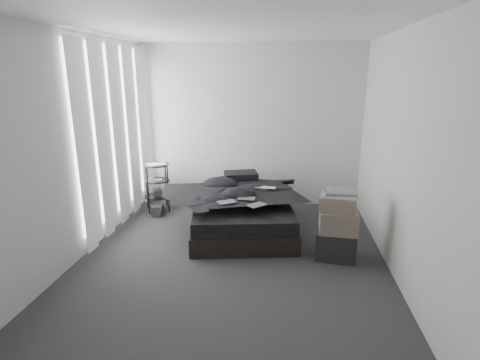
# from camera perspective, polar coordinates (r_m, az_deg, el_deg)

# --- Properties ---
(floor) EXTENTS (3.60, 4.20, 0.01)m
(floor) POSITION_cam_1_polar(r_m,az_deg,el_deg) (4.56, -1.24, -11.87)
(floor) COLOR #2F2F32
(floor) RESTS_ON ground
(ceiling) EXTENTS (3.60, 4.20, 0.01)m
(ceiling) POSITION_cam_1_polar(r_m,az_deg,el_deg) (4.07, -1.47, 22.60)
(ceiling) COLOR white
(ceiling) RESTS_ON ground
(wall_back) EXTENTS (3.60, 0.01, 2.60)m
(wall_back) POSITION_cam_1_polar(r_m,az_deg,el_deg) (6.18, 1.47, 8.21)
(wall_back) COLOR silver
(wall_back) RESTS_ON ground
(wall_front) EXTENTS (3.60, 0.01, 2.60)m
(wall_front) POSITION_cam_1_polar(r_m,az_deg,el_deg) (2.15, -9.43, -6.91)
(wall_front) COLOR silver
(wall_front) RESTS_ON ground
(wall_left) EXTENTS (0.01, 4.20, 2.60)m
(wall_left) POSITION_cam_1_polar(r_m,az_deg,el_deg) (4.72, -23.57, 4.51)
(wall_left) COLOR silver
(wall_left) RESTS_ON ground
(wall_right) EXTENTS (0.01, 4.20, 2.60)m
(wall_right) POSITION_cam_1_polar(r_m,az_deg,el_deg) (4.26, 23.44, 3.40)
(wall_right) COLOR silver
(wall_right) RESTS_ON ground
(window_left) EXTENTS (0.02, 2.00, 2.30)m
(window_left) POSITION_cam_1_polar(r_m,az_deg,el_deg) (5.49, -18.79, 6.94)
(window_left) COLOR white
(window_left) RESTS_ON wall_left
(curtain_left) EXTENTS (0.06, 2.12, 2.48)m
(curtain_left) POSITION_cam_1_polar(r_m,az_deg,el_deg) (5.48, -18.25, 6.22)
(curtain_left) COLOR white
(curtain_left) RESTS_ON wall_left
(bed) EXTENTS (1.61, 1.96, 0.24)m
(bed) POSITION_cam_1_polar(r_m,az_deg,el_deg) (5.31, 0.27, -6.28)
(bed) COLOR black
(bed) RESTS_ON floor
(mattress) EXTENTS (1.55, 1.90, 0.19)m
(mattress) POSITION_cam_1_polar(r_m,az_deg,el_deg) (5.24, 0.28, -4.10)
(mattress) COLOR black
(mattress) RESTS_ON bed
(duvet) EXTENTS (1.53, 1.70, 0.21)m
(duvet) POSITION_cam_1_polar(r_m,az_deg,el_deg) (5.13, 0.30, -2.20)
(duvet) COLOR black
(duvet) RESTS_ON mattress
(pillow_lower) EXTENTS (0.58, 0.44, 0.12)m
(pillow_lower) POSITION_cam_1_polar(r_m,az_deg,el_deg) (5.84, -0.47, -0.39)
(pillow_lower) COLOR black
(pillow_lower) RESTS_ON mattress
(pillow_upper) EXTENTS (0.57, 0.46, 0.11)m
(pillow_upper) POSITION_cam_1_polar(r_m,az_deg,el_deg) (5.79, 0.13, 0.67)
(pillow_upper) COLOR black
(pillow_upper) RESTS_ON pillow_lower
(laptop) EXTENTS (0.31, 0.22, 0.02)m
(laptop) POSITION_cam_1_polar(r_m,az_deg,el_deg) (5.21, 3.84, -0.66)
(laptop) COLOR silver
(laptop) RESTS_ON duvet
(comic_a) EXTENTS (0.27, 0.24, 0.01)m
(comic_a) POSITION_cam_1_polar(r_m,az_deg,el_deg) (4.69, -2.06, -2.62)
(comic_a) COLOR black
(comic_a) RESTS_ON duvet
(comic_b) EXTENTS (0.23, 0.16, 0.01)m
(comic_b) POSITION_cam_1_polar(r_m,az_deg,el_deg) (4.82, 0.99, -2.04)
(comic_b) COLOR black
(comic_b) RESTS_ON duvet
(comic_c) EXTENTS (0.26, 0.26, 0.01)m
(comic_c) POSITION_cam_1_polar(r_m,az_deg,el_deg) (4.58, 2.58, -2.94)
(comic_c) COLOR black
(comic_c) RESTS_ON duvet
(side_stand) EXTENTS (0.54, 0.54, 0.75)m
(side_stand) POSITION_cam_1_polar(r_m,az_deg,el_deg) (6.12, -12.50, -1.12)
(side_stand) COLOR black
(side_stand) RESTS_ON floor
(papers) EXTENTS (0.36, 0.34, 0.01)m
(papers) POSITION_cam_1_polar(r_m,az_deg,el_deg) (6.02, -12.60, 2.34)
(papers) COLOR white
(papers) RESTS_ON side_stand
(floor_books) EXTENTS (0.18, 0.24, 0.16)m
(floor_books) POSITION_cam_1_polar(r_m,az_deg,el_deg) (5.97, -12.48, -4.55)
(floor_books) COLOR black
(floor_books) RESTS_ON floor
(box_lower) EXTENTS (0.50, 0.42, 0.34)m
(box_lower) POSITION_cam_1_polar(r_m,az_deg,el_deg) (4.65, 14.37, -9.49)
(box_lower) COLOR black
(box_lower) RESTS_ON floor
(box_mid) EXTENTS (0.45, 0.36, 0.26)m
(box_mid) POSITION_cam_1_polar(r_m,az_deg,el_deg) (4.53, 14.76, -6.11)
(box_mid) COLOR #695D53
(box_mid) RESTS_ON box_lower
(box_upper) EXTENTS (0.46, 0.40, 0.18)m
(box_upper) POSITION_cam_1_polar(r_m,az_deg,el_deg) (4.46, 14.70, -3.43)
(box_upper) COLOR #695D53
(box_upper) RESTS_ON box_mid
(art_book_white) EXTENTS (0.38, 0.32, 0.03)m
(art_book_white) POSITION_cam_1_polar(r_m,az_deg,el_deg) (4.43, 14.92, -2.13)
(art_book_white) COLOR silver
(art_book_white) RESTS_ON box_upper
(art_book_snake) EXTENTS (0.35, 0.28, 0.03)m
(art_book_snake) POSITION_cam_1_polar(r_m,az_deg,el_deg) (4.41, 15.08, -1.76)
(art_book_snake) COLOR silver
(art_book_snake) RESTS_ON art_book_white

